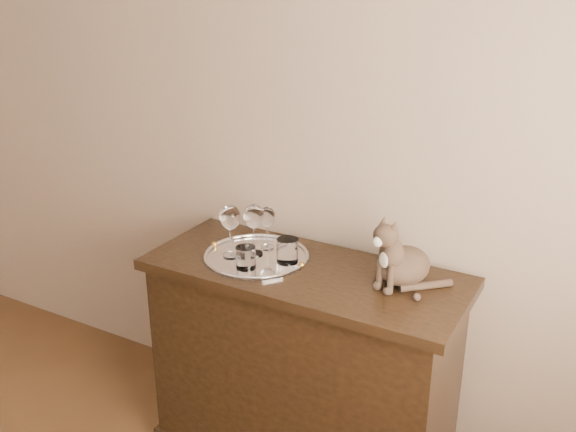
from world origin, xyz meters
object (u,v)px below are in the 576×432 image
wine_glass_d (254,230)px  tumbler_b (246,258)px  sideboard (303,366)px  wine_glass_b (267,228)px  tray (257,258)px  tumbler_c (287,251)px  cat (405,248)px  wine_glass_c (231,231)px

wine_glass_d → tumbler_b: (0.04, -0.12, -0.06)m
sideboard → wine_glass_b: size_ratio=7.07×
sideboard → tray: size_ratio=3.00×
tray → tumbler_c: (0.13, 0.02, 0.05)m
tumbler_c → wine_glass_d: bearing=180.0°
wine_glass_b → cat: bearing=-1.3°
wine_glass_d → tumbler_b: size_ratio=2.45×
wine_glass_c → tumbler_b: bearing=-30.7°
wine_glass_c → tumbler_c: 0.23m
sideboard → tumbler_c: bearing=175.2°
tray → tumbler_b: 0.11m
tumbler_b → wine_glass_c: bearing=149.3°
sideboard → wine_glass_c: bearing=-170.4°
wine_glass_b → tray: bearing=-85.7°
tray → cat: (0.55, 0.08, 0.13)m
tumbler_b → cat: (0.53, 0.18, 0.08)m
wine_glass_c → wine_glass_d: size_ratio=1.02×
tray → wine_glass_b: wine_glass_b is taller
tumbler_b → cat: 0.57m
wine_glass_d → wine_glass_b: bearing=81.0°
wine_glass_d → sideboard: bearing=-1.6°
wine_glass_d → tumbler_c: size_ratio=2.20×
tumbler_c → wine_glass_b: bearing=150.0°
wine_glass_b → tumbler_c: bearing=-30.0°
wine_glass_c → sideboard: bearing=9.6°
tumbler_b → tumbler_c: tumbler_c is taller
tray → tumbler_c: tumbler_c is taller
tray → tumbler_b: tumbler_b is taller
tumbler_c → cat: cat is taller
tray → tumbler_b: (0.02, -0.10, 0.05)m
tray → wine_glass_d: 0.11m
sideboard → tumbler_c: (-0.07, 0.01, 0.48)m
wine_glass_d → cat: size_ratio=0.77×
tray → tumbler_b: bearing=-79.9°
wine_glass_c → tumbler_c: (0.21, 0.06, -0.06)m
tumbler_b → cat: bearing=18.8°
wine_glass_d → tumbler_c: (0.14, -0.00, -0.06)m
sideboard → tumbler_b: 0.52m
wine_glass_d → tumbler_b: bearing=-72.5°
cat → wine_glass_c: bearing=-147.5°
tray → wine_glass_c: size_ratio=1.94×
sideboard → cat: bearing=11.2°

